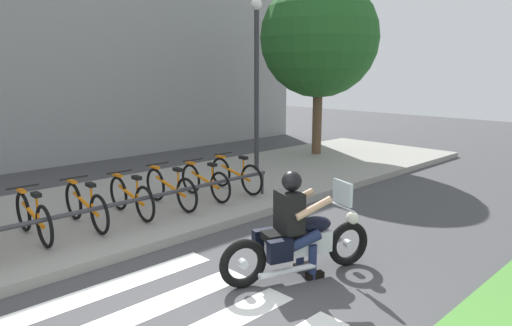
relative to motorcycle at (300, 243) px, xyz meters
The scene contains 14 objects.
sidewalk 4.69m from the motorcycle, 114.36° to the left, with size 24.00×4.40×0.15m, color gray.
crosswalk_stripe_3 2.08m from the motorcycle, 162.30° to the left, with size 2.80×0.40×0.01m, color white.
crosswalk_stripe_4 2.44m from the motorcycle, 143.80° to the left, with size 2.80×0.40×0.01m, color white.
motorcycle is the anchor object (origin of this frame).
rider 0.37m from the motorcycle, 158.05° to the left, with size 0.74×0.67×1.44m.
bicycle_1 4.06m from the motorcycle, 122.35° to the left, with size 0.48×1.61×0.78m.
bicycle_2 3.69m from the motorcycle, 111.51° to the left, with size 0.48×1.67×0.78m.
bicycle_3 3.47m from the motorcycle, 98.82° to the left, with size 0.48×1.58×0.76m.
bicycle_4 3.44m from the motorcycle, 85.20° to the left, with size 0.48×1.73×0.78m.
bicycle_5 3.60m from the motorcycle, 72.10° to the left, with size 0.48×1.61×0.75m.
bicycle_6 3.93m from the motorcycle, 60.66° to the left, with size 0.48×1.66×0.78m.
bike_rack 2.93m from the motorcycle, 100.48° to the left, with size 5.52×0.07×0.49m.
street_lamp 6.37m from the motorcycle, 51.17° to the left, with size 0.28×0.28×4.38m.
tree_near_rack 8.98m from the motorcycle, 36.95° to the left, with size 3.50×3.50×5.37m.
Camera 1 is at (-2.46, -3.51, 2.68)m, focal length 32.24 mm.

